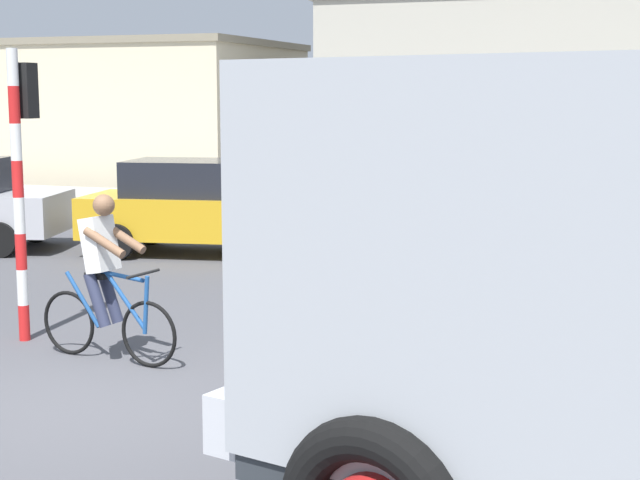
# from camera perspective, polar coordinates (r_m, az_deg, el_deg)

# --- Properties ---
(ground_plane) EXTENTS (120.00, 120.00, 0.00)m
(ground_plane) POSITION_cam_1_polar(r_m,az_deg,el_deg) (8.90, -13.91, -9.50)
(ground_plane) COLOR #4C4C51
(sidewalk_far) EXTENTS (80.00, 5.00, 0.16)m
(sidewalk_far) POSITION_cam_1_polar(r_m,az_deg,el_deg) (21.34, 6.57, 1.39)
(sidewalk_far) COLOR #ADADA8
(sidewalk_far) RESTS_ON ground
(cyclist) EXTENTS (1.72, 0.54, 1.72)m
(cyclist) POSITION_cam_1_polar(r_m,az_deg,el_deg) (10.17, -12.42, -2.18)
(cyclist) COLOR black
(cyclist) RESTS_ON ground
(traffic_light_pole) EXTENTS (0.24, 0.43, 3.20)m
(traffic_light_pole) POSITION_cam_1_polar(r_m,az_deg,el_deg) (11.17, -17.05, 4.82)
(traffic_light_pole) COLOR red
(traffic_light_pole) RESTS_ON ground
(car_far_side) EXTENTS (4.23, 2.38, 1.60)m
(car_far_side) POSITION_cam_1_polar(r_m,az_deg,el_deg) (16.76, -6.96, 1.97)
(car_far_side) COLOR gold
(car_far_side) RESTS_ON ground
(building_corner_left) EXTENTS (8.75, 7.21, 4.31)m
(building_corner_left) POSITION_cam_1_polar(r_m,az_deg,el_deg) (31.84, -10.28, 7.41)
(building_corner_left) COLOR beige
(building_corner_left) RESTS_ON ground
(building_mid_block) EXTENTS (10.58, 7.34, 5.36)m
(building_mid_block) POSITION_cam_1_polar(r_m,az_deg,el_deg) (28.90, 11.93, 8.30)
(building_mid_block) COLOR #B2AD9E
(building_mid_block) RESTS_ON ground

